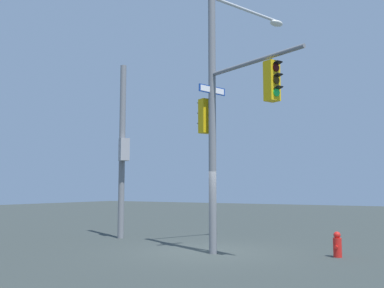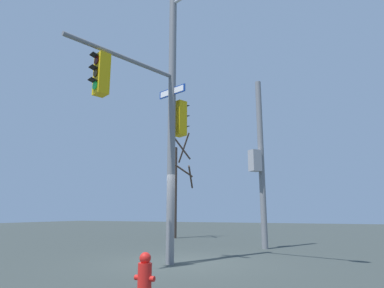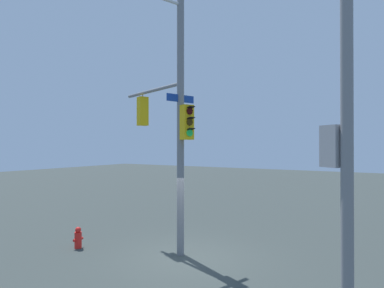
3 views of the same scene
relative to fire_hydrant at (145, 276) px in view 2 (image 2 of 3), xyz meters
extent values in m
plane|color=#343C3A|center=(-1.09, 3.74, -0.34)|extent=(80.00, 80.00, 0.00)
cylinder|color=slate|center=(-1.28, 3.40, 3.91)|extent=(0.23, 0.23, 8.51)
cylinder|color=slate|center=(-1.89, 1.74, 5.22)|extent=(1.33, 3.36, 0.12)
cube|color=gold|center=(-2.12, 1.10, 4.52)|extent=(0.45, 0.42, 1.10)
cylinder|color=#2F0403|center=(-2.19, 0.94, 4.86)|extent=(0.21, 0.12, 0.22)
cube|color=black|center=(-2.22, 0.88, 4.98)|extent=(0.26, 0.23, 0.06)
cylinder|color=#352504|center=(-2.19, 0.94, 4.52)|extent=(0.21, 0.12, 0.22)
cube|color=black|center=(-2.22, 0.88, 4.64)|extent=(0.26, 0.23, 0.06)
cylinder|color=#19D147|center=(-2.19, 0.94, 4.18)|extent=(0.21, 0.12, 0.22)
cube|color=black|center=(-2.22, 0.88, 4.30)|extent=(0.26, 0.23, 0.06)
cylinder|color=slate|center=(-2.12, 1.10, 5.15)|extent=(0.04, 0.04, 0.15)
cube|color=gold|center=(-1.16, 3.71, 3.93)|extent=(0.45, 0.42, 1.10)
cylinder|color=#2F0403|center=(-1.09, 3.86, 4.27)|extent=(0.21, 0.12, 0.22)
cube|color=black|center=(-1.06, 3.93, 4.39)|extent=(0.26, 0.23, 0.06)
cylinder|color=#352504|center=(-1.09, 3.86, 3.93)|extent=(0.21, 0.12, 0.22)
cube|color=black|center=(-1.06, 3.93, 4.05)|extent=(0.26, 0.23, 0.06)
cylinder|color=#19D147|center=(-1.09, 3.86, 3.59)|extent=(0.21, 0.12, 0.22)
cube|color=black|center=(-1.06, 3.93, 3.71)|extent=(0.26, 0.23, 0.06)
cube|color=navy|center=(-1.28, 3.40, 4.73)|extent=(1.05, 0.38, 0.24)
cube|color=white|center=(-1.28, 3.38, 4.73)|extent=(0.95, 0.32, 0.18)
cylinder|color=slate|center=(0.34, 8.47, 3.19)|extent=(0.25, 0.25, 7.06)
cube|color=#99999E|center=(0.14, 8.19, 3.18)|extent=(0.55, 0.57, 0.89)
cylinder|color=red|center=(0.00, 0.00, -0.07)|extent=(0.24, 0.24, 0.55)
sphere|color=red|center=(0.00, 0.00, 0.29)|extent=(0.20, 0.20, 0.20)
cylinder|color=red|center=(-0.14, 0.00, -0.04)|extent=(0.10, 0.09, 0.09)
cylinder|color=red|center=(0.14, 0.00, -0.04)|extent=(0.10, 0.09, 0.09)
cylinder|color=#45362D|center=(-5.55, 12.12, 2.28)|extent=(0.29, 0.29, 5.25)
cylinder|color=#45362D|center=(-4.98, 11.82, 4.82)|extent=(0.73, 1.25, 1.34)
cylinder|color=#45362D|center=(-5.20, 12.62, 4.94)|extent=(1.12, 0.83, 1.70)
cylinder|color=#45362D|center=(-4.93, 11.70, 3.53)|extent=(0.96, 1.34, 0.89)
cylinder|color=#45362D|center=(-4.65, 12.42, 3.11)|extent=(0.70, 1.88, 1.15)
camera|label=1|loc=(-12.81, -2.88, 1.63)|focal=39.55mm
camera|label=2|loc=(3.15, -5.15, 1.05)|focal=30.70mm
camera|label=3|loc=(7.50, 9.20, 3.18)|focal=30.29mm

